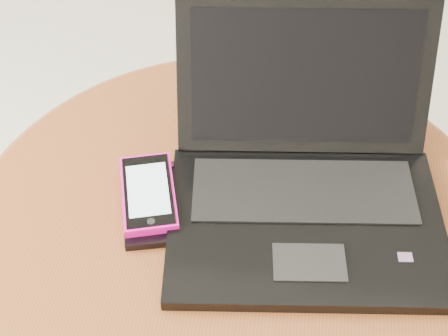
# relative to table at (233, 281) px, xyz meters

# --- Properties ---
(table) EXTENTS (0.69, 0.69, 0.55)m
(table) POSITION_rel_table_xyz_m (0.00, 0.00, 0.00)
(table) COLOR #5C2613
(table) RESTS_ON ground
(laptop) EXTENTS (0.36, 0.36, 0.20)m
(laptop) POSITION_rel_table_xyz_m (0.08, 0.06, 0.16)
(laptop) COLOR black
(laptop) RESTS_ON table
(phone_black) EXTENTS (0.10, 0.14, 0.01)m
(phone_black) POSITION_rel_table_xyz_m (-0.11, 0.02, 0.12)
(phone_black) COLOR black
(phone_black) RESTS_ON table
(phone_pink) EXTENTS (0.10, 0.13, 0.01)m
(phone_pink) POSITION_rel_table_xyz_m (-0.11, 0.03, 0.14)
(phone_pink) COLOR #FF0FA1
(phone_pink) RESTS_ON phone_black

